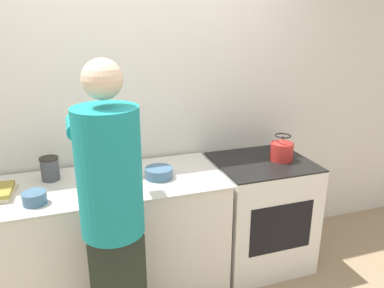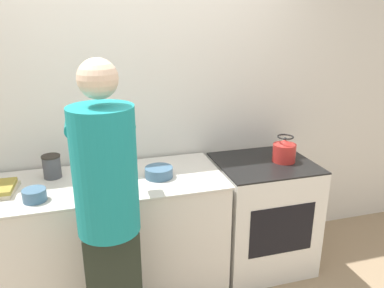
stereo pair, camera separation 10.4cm
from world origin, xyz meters
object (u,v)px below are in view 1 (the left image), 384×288
(canister_jar, at_px, (50,169))
(cutting_board, at_px, (108,188))
(knife, at_px, (107,186))
(kettle, at_px, (282,150))
(person, at_px, (112,210))
(oven, at_px, (260,212))
(bowl_prep, at_px, (34,198))

(canister_jar, bearing_deg, cutting_board, -38.31)
(knife, xyz_separation_m, kettle, (1.38, 0.08, 0.08))
(cutting_board, bearing_deg, canister_jar, 141.69)
(person, xyz_separation_m, knife, (0.02, 0.46, -0.06))
(canister_jar, bearing_deg, knife, -37.74)
(oven, relative_size, person, 0.50)
(person, distance_m, canister_jar, 0.81)
(oven, distance_m, kettle, 0.57)
(kettle, distance_m, canister_jar, 1.75)
(oven, height_order, bowl_prep, bowl_prep)
(knife, distance_m, canister_jar, 0.46)
(cutting_board, relative_size, canister_jar, 1.80)
(knife, xyz_separation_m, bowl_prep, (-0.45, -0.07, 0.02))
(oven, height_order, knife, knife)
(person, distance_m, bowl_prep, 0.57)
(knife, relative_size, canister_jar, 1.14)
(oven, distance_m, cutting_board, 1.31)
(oven, bearing_deg, cutting_board, -175.06)
(canister_jar, bearing_deg, person, -65.15)
(knife, bearing_deg, bowl_prep, 173.08)
(canister_jar, bearing_deg, kettle, -6.66)
(oven, bearing_deg, bowl_prep, -174.11)
(knife, bearing_deg, canister_jar, 125.83)
(oven, bearing_deg, canister_jar, 173.51)
(cutting_board, height_order, bowl_prep, bowl_prep)
(kettle, bearing_deg, knife, -176.85)
(knife, bearing_deg, cutting_board, -87.59)
(oven, height_order, cutting_board, cutting_board)
(person, height_order, knife, person)
(person, relative_size, bowl_prep, 12.44)
(oven, distance_m, canister_jar, 1.68)
(cutting_board, xyz_separation_m, canister_jar, (-0.36, 0.29, 0.08))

